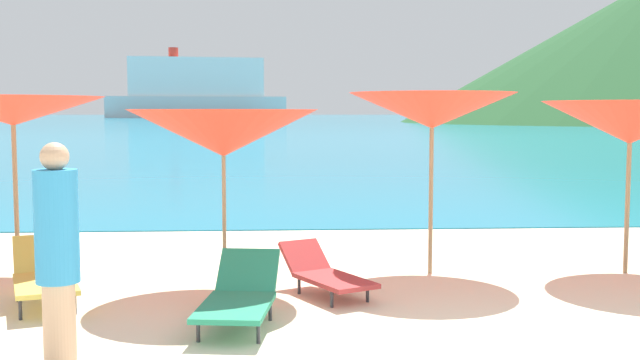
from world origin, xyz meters
The scene contains 11 objects.
ground_plane centered at (0.00, 10.00, -0.15)m, with size 50.00×100.00×0.30m, color beige.
ocean_water centered at (0.00, 227.87, 0.01)m, with size 650.00×440.00×0.02m, color teal.
umbrella_1 centered at (-5.20, 4.36, 2.04)m, with size 2.25×2.25×2.22m.
umbrella_2 centered at (-2.60, 3.49, 1.80)m, with size 2.26×2.26×2.06m.
umbrella_3 centered at (-0.07, 4.26, 2.05)m, with size 2.15×2.15×2.27m.
umbrella_4 centered at (2.40, 4.14, 1.90)m, with size 2.37×2.37×2.17m.
lounge_chair_0 centered at (-1.47, 3.16, 0.25)m, with size 1.09×1.45×0.53m.
lounge_chair_1 centered at (-2.36, 2.00, 0.29)m, with size 0.81×1.58×0.62m.
lounge_chair_5 centered at (-4.47, 2.93, 0.31)m, with size 1.06×1.62×0.64m.
beachgoer_1 centered at (-3.73, 0.85, 0.95)m, with size 0.34×0.34×1.80m.
cruise_ship centered at (-27.04, 241.63, 8.36)m, with size 56.44×15.99×21.79m.
Camera 1 is at (-2.00, -5.30, 2.04)m, focal length 43.52 mm.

